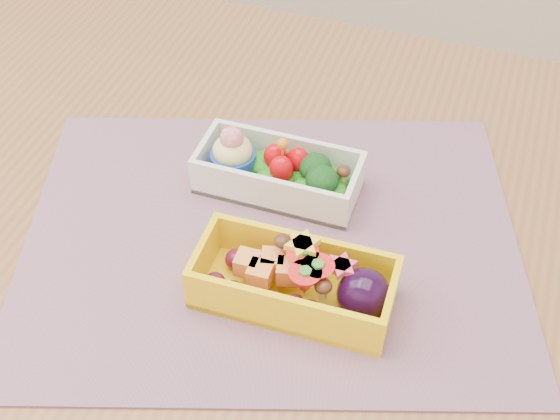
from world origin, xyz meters
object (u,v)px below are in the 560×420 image
(bento_white, at_px, (278,172))
(bento_yellow, at_px, (298,282))
(placemat, at_px, (271,239))
(table, at_px, (297,310))

(bento_white, xyz_separation_m, bento_yellow, (0.06, -0.13, 0.00))
(placemat, height_order, bento_white, bento_white)
(placemat, distance_m, bento_yellow, 0.08)
(table, bearing_deg, bento_white, 123.74)
(table, bearing_deg, placemat, 179.37)
(bento_yellow, bearing_deg, placemat, 126.06)
(bento_white, relative_size, bento_yellow, 0.92)
(table, distance_m, bento_white, 0.15)
(table, height_order, bento_white, bento_white)
(table, relative_size, bento_white, 7.29)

